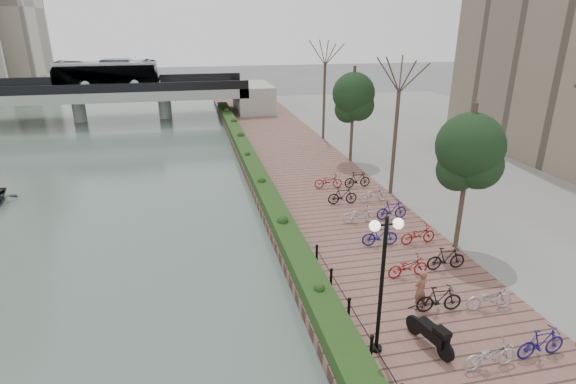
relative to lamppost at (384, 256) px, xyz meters
name	(u,v)px	position (x,y,z in m)	size (l,w,h in m)	color
river_water	(21,180)	(-16.68, 21.75, -3.78)	(30.00, 130.00, 0.02)	#4F635E
promenade	(319,193)	(2.32, 14.25, -3.54)	(8.00, 75.00, 0.50)	brown
inland_pavement	(543,175)	(18.32, 14.25, -3.54)	(24.00, 75.00, 0.50)	slate
hedge	(258,176)	(-1.08, 16.75, -2.99)	(1.10, 56.00, 0.60)	#1D3714
chain_fence	(385,370)	(-0.28, -1.25, -2.94)	(0.10, 14.10, 0.70)	black
lamppost	(384,256)	(0.00, 0.00, 0.00)	(1.02, 0.32, 4.52)	black
motorcycle	(430,332)	(1.66, -0.21, -2.75)	(0.54, 1.72, 1.08)	black
pedestrian	(420,290)	(2.32, 1.69, -2.52)	(0.56, 0.37, 1.54)	brown
bicycle_parking	(399,235)	(3.81, 6.46, -2.82)	(2.40, 17.32, 1.00)	#ABABB0
street_trees	(423,157)	(6.32, 9.43, -0.10)	(3.20, 37.12, 6.80)	#3B2C22
bridge	(83,90)	(-15.99, 41.75, -0.42)	(36.00, 10.77, 6.50)	#979793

